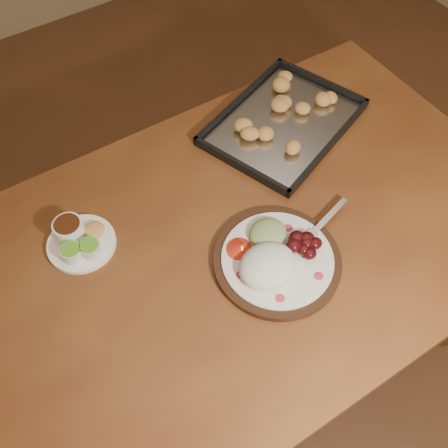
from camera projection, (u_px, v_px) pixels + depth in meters
ground at (257, 260)px, 2.04m from camera, size 4.00×4.00×0.00m
dining_table at (235, 260)px, 1.29m from camera, size 1.52×0.93×0.75m
dinner_plate at (275, 258)px, 1.15m from camera, size 0.39×0.30×0.07m
condiment_saucer at (79, 240)px, 1.18m from camera, size 0.16×0.16×0.06m
baking_tray at (283, 122)px, 1.41m from camera, size 0.51×0.44×0.04m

